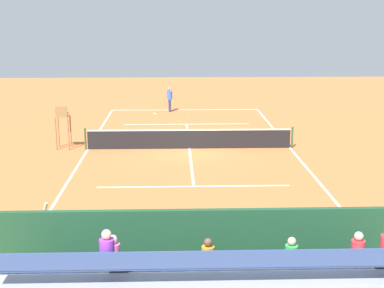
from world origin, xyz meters
The scene contains 13 objects.
ground_plane centered at (0.00, 0.00, 0.00)m, with size 60.00×60.00×0.00m, color #C66B38.
court_line_markings centered at (0.00, -0.04, 0.00)m, with size 10.10×22.20×0.01m.
tennis_net centered at (0.00, 0.00, 0.50)m, with size 10.30×0.10×1.07m.
backdrop_wall centered at (0.00, 14.00, 1.00)m, with size 18.00×0.16×2.00m, color #1E4C2D.
bleacher_stand centered at (-0.08, 15.36, 0.93)m, with size 9.06×2.40×2.48m.
umpire_chair centered at (6.20, -0.19, 1.31)m, with size 0.67×0.67×2.14m.
courtside_bench centered at (-1.61, 13.27, 0.56)m, with size 1.80×0.40×0.93m.
equipment_bag centered at (0.33, 13.40, 0.18)m, with size 0.90×0.36×0.36m, color #334C8C.
tennis_player centered at (1.04, -10.35, 1.02)m, with size 0.41×0.55×1.93m.
tennis_racket centered at (1.99, -9.55, 0.01)m, with size 0.40×0.58×0.03m.
tennis_ball_near centered at (-0.15, -9.03, 0.03)m, with size 0.07×0.07×0.07m, color #CCDB33.
tennis_ball_far centered at (0.45, -6.85, 0.03)m, with size 0.07×0.07×0.07m, color #CCDB33.
line_judge centered at (4.08, 13.38, 1.02)m, with size 0.40×0.55×1.93m.
Camera 1 is at (0.72, 26.45, 6.63)m, focal length 51.63 mm.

